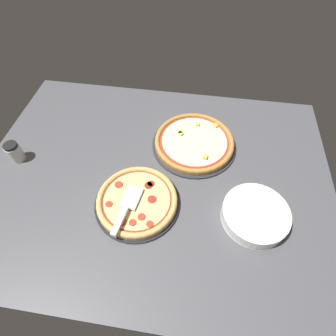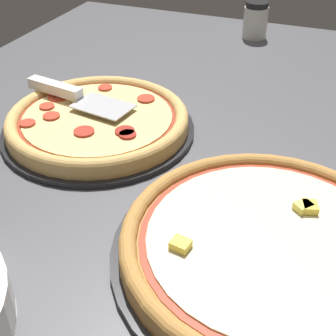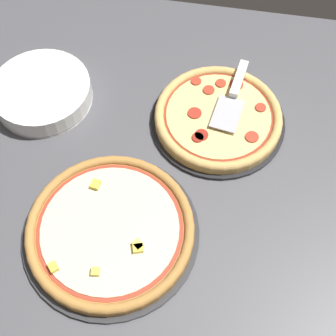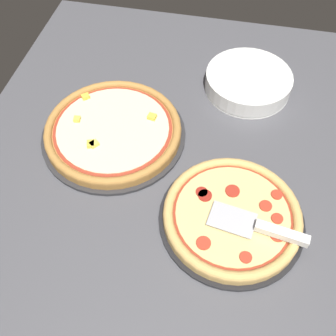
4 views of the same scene
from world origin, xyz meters
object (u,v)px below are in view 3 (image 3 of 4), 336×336
object	(u,v)px
pizza_front	(218,116)
serving_spatula	(236,87)
pizza_back	(110,229)
plate_stack	(42,92)

from	to	relation	value
pizza_front	serving_spatula	world-z (taller)	serving_spatula
pizza_back	plate_stack	bearing A→B (deg)	-52.46
pizza_front	pizza_back	world-z (taller)	pizza_back
serving_spatula	plate_stack	world-z (taller)	serving_spatula
pizza_front	pizza_back	xyz separation A→B (cm)	(19.94, 34.95, 0.04)
pizza_front	plate_stack	size ratio (longest dim) A/B	1.26
pizza_back	plate_stack	size ratio (longest dim) A/B	1.45
plate_stack	pizza_front	bearing A→B (deg)	-179.57
pizza_back	plate_stack	xyz separation A→B (cm)	(26.58, -34.60, 0.17)
pizza_front	pizza_back	distance (cm)	40.24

